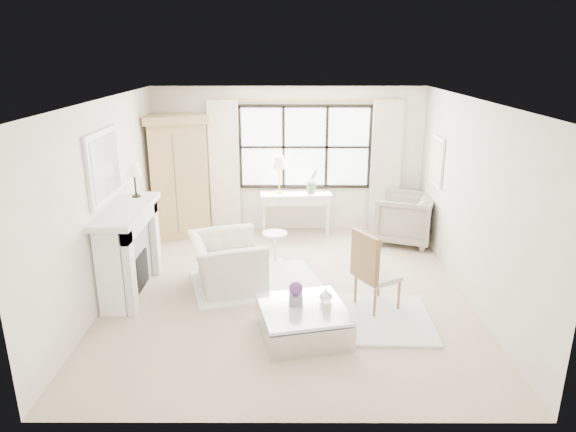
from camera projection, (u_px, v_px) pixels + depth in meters
The scene contains 32 objects.
floor at pixel (289, 291), 7.40m from camera, with size 5.50×5.50×0.00m, color #C6B093.
ceiling at pixel (289, 100), 6.57m from camera, with size 5.50×5.50×0.00m, color white.
wall_back at pixel (289, 160), 9.60m from camera, with size 5.00×5.00×0.00m, color white.
wall_front at pixel (289, 292), 4.37m from camera, with size 5.00×5.00×0.00m, color beige.
wall_left at pixel (106, 201), 6.99m from camera, with size 5.50×5.50×0.00m, color white.
wall_right at pixel (472, 201), 6.98m from camera, with size 5.50×5.50×0.00m, color beige.
window_pane at pixel (305, 147), 9.50m from camera, with size 2.40×0.02×1.50m, color white.
window_frame at pixel (305, 147), 9.49m from camera, with size 2.50×0.04×1.50m, color black, non-canonical shape.
curtain_rod at pixel (306, 99), 9.18m from camera, with size 0.04×0.04×3.30m, color #BD8941.
curtain_left at pixel (224, 167), 9.54m from camera, with size 0.55×0.10×2.47m, color white.
curtain_right at pixel (385, 167), 9.54m from camera, with size 0.55×0.10×2.47m, color beige.
fireplace at pixel (127, 249), 7.21m from camera, with size 0.58×1.66×1.26m.
mirror_frame at pixel (104, 166), 6.84m from camera, with size 0.05×1.15×0.95m, color white.
mirror_glass at pixel (106, 166), 6.84m from camera, with size 0.02×1.00×0.80m, color silver.
art_frame at pixel (437, 161), 8.54m from camera, with size 0.04×0.62×0.82m, color white.
art_canvas at pixel (436, 161), 8.54m from camera, with size 0.01×0.52×0.72m, color beige.
mantel_lamp at pixel (134, 171), 7.40m from camera, with size 0.22×0.22×0.51m.
armoire at pixel (179, 176), 9.29m from camera, with size 1.27×0.98×2.24m.
console_table at pixel (296, 214), 9.59m from camera, with size 1.33×0.54×0.80m.
console_lamp at pixel (279, 163), 9.30m from camera, with size 0.28×0.28×0.69m.
orchid_plant at pixel (312, 181), 9.38m from camera, with size 0.26×0.21×0.47m, color #58704A.
side_table at pixel (275, 243), 8.33m from camera, with size 0.40×0.40×0.51m.
rug_left at pixel (256, 282), 7.63m from camera, with size 1.83×1.29×0.03m, color white.
rug_right at pixel (361, 318), 6.62m from camera, with size 1.79×1.34×0.03m, color silver.
club_armchair at pixel (227, 262), 7.46m from camera, with size 1.15×1.00×0.75m, color silver.
wingback_chair at pixel (405, 218), 9.18m from camera, with size 0.94×0.97×0.88m, color gray.
french_chair at pixel (376, 287), 6.82m from camera, with size 0.66×0.66×1.08m.
coffee_table at pixel (303, 322), 6.20m from camera, with size 1.19×1.19×0.38m.
planter_box at pixel (296, 299), 6.20m from camera, with size 0.17×0.17×0.12m, color gray.
planter_flowers at pixel (296, 288), 6.15m from camera, with size 0.17×0.17×0.17m, color #61317C.
pillar_candle at pixel (327, 307), 6.02m from camera, with size 0.10×0.10×0.12m, color silver.
coffee_vase at pixel (326, 295), 6.25m from camera, with size 0.16×0.16×0.17m, color white.
Camera 1 is at (0.00, -6.71, 3.31)m, focal length 32.00 mm.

